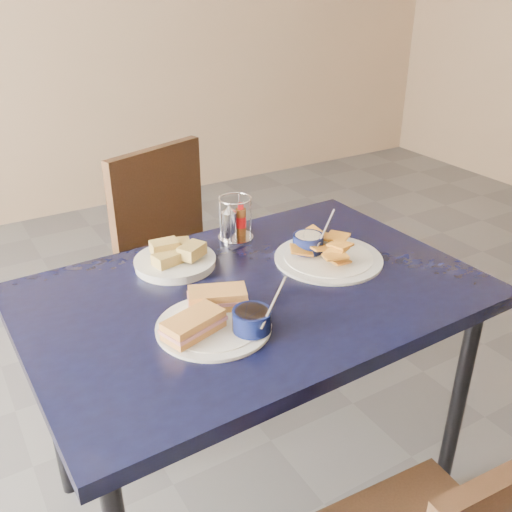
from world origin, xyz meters
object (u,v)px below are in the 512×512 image
bread_basket (175,259)px  condiment_caddy (234,222)px  sandwich_plate (217,317)px  plantain_plate (322,253)px  dining_table (254,311)px  chair_far (184,249)px

bread_basket → condiment_caddy: size_ratio=1.65×
sandwich_plate → plantain_plate: size_ratio=0.97×
dining_table → chair_far: 0.77m
chair_far → dining_table: bearing=-99.5°
condiment_caddy → dining_table: bearing=-109.5°
plantain_plate → chair_far: bearing=101.1°
sandwich_plate → plantain_plate: bearing=20.3°
chair_far → sandwich_plate: (-0.29, -0.85, 0.25)m
sandwich_plate → bread_basket: size_ratio=1.34×
sandwich_plate → dining_table: bearing=33.3°
dining_table → plantain_plate: size_ratio=3.83×
bread_basket → condiment_caddy: 0.24m
sandwich_plate → condiment_caddy: size_ratio=2.21×
plantain_plate → bread_basket: size_ratio=1.38×
chair_far → bread_basket: chair_far is taller
plantain_plate → condiment_caddy: 0.29m
chair_far → bread_basket: (-0.25, -0.52, 0.25)m
dining_table → bread_basket: (-0.12, 0.22, 0.09)m
sandwich_plate → bread_basket: 0.33m
condiment_caddy → bread_basket: bearing=-161.9°
chair_far → condiment_caddy: size_ratio=6.68×
dining_table → bread_basket: size_ratio=5.30×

